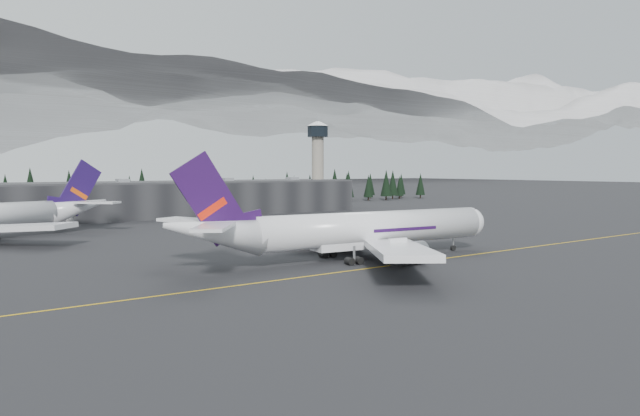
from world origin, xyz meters
TOP-DOWN VIEW (x-y plane):
  - ground at (0.00, 0.00)m, footprint 1400.00×1400.00m
  - taxiline at (0.00, -2.00)m, footprint 400.00×0.40m
  - terminal at (0.00, 125.00)m, footprint 160.00×30.00m
  - control_tower at (75.00, 128.00)m, footprint 10.00×10.00m
  - treeline at (0.00, 162.00)m, footprint 360.00×20.00m
  - jet_main at (-2.96, 7.03)m, footprint 68.05×62.53m
  - gse_vehicle_a at (-31.57, 105.32)m, footprint 4.50×5.70m
  - gse_vehicle_b at (19.63, 100.56)m, footprint 4.33×2.64m

SIDE VIEW (x-z plane):
  - ground at x=0.00m, z-range 0.00..0.00m
  - taxiline at x=0.00m, z-range 0.00..0.02m
  - gse_vehicle_b at x=19.63m, z-range 0.00..1.38m
  - gse_vehicle_a at x=-31.57m, z-range 0.00..1.44m
  - jet_main at x=-2.96m, z-range -4.37..15.67m
  - terminal at x=0.00m, z-range 0.00..12.60m
  - treeline at x=0.00m, z-range 0.00..15.00m
  - control_tower at x=75.00m, z-range 4.56..42.26m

